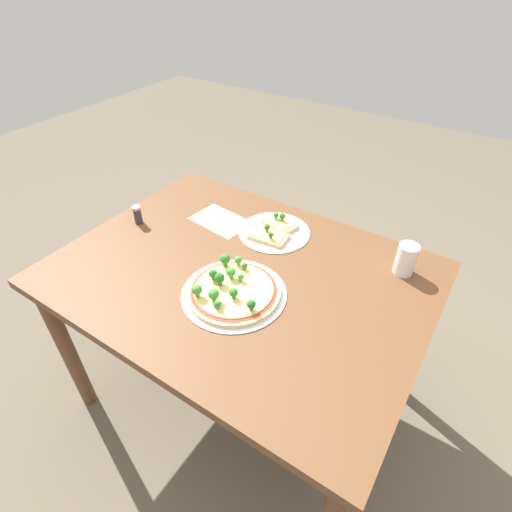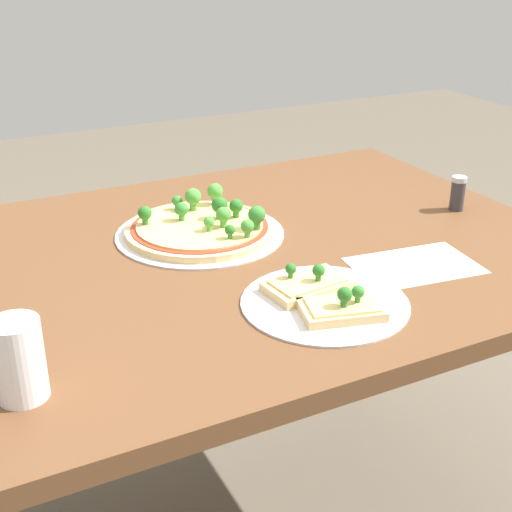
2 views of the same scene
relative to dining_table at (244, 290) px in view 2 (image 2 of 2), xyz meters
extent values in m
cube|color=brown|center=(0.00, 0.00, 0.07)|extent=(1.29, 0.96, 0.04)
cylinder|color=brown|center=(0.58, 0.42, -0.31)|extent=(0.06, 0.06, 0.73)
cylinder|color=silver|center=(-0.05, 0.11, 0.09)|extent=(0.35, 0.35, 0.00)
cylinder|color=#E5C17F|center=(-0.05, 0.11, 0.10)|extent=(0.31, 0.31, 0.01)
cylinder|color=#B73823|center=(-0.05, 0.11, 0.11)|extent=(0.28, 0.28, 0.00)
cylinder|color=#EACC75|center=(-0.05, 0.11, 0.11)|extent=(0.26, 0.26, 0.00)
sphere|color=#337A2D|center=(-0.08, 0.14, 0.14)|extent=(0.03, 0.03, 0.03)
cylinder|color=#3F8136|center=(-0.08, 0.14, 0.12)|extent=(0.01, 0.01, 0.01)
sphere|color=#286B23|center=(-0.03, 0.01, 0.13)|extent=(0.02, 0.02, 0.02)
cylinder|color=#37742D|center=(-0.03, 0.01, 0.12)|extent=(0.01, 0.01, 0.01)
sphere|color=#286B23|center=(0.03, 0.11, 0.14)|extent=(0.03, 0.03, 0.03)
cylinder|color=#37742D|center=(0.03, 0.11, 0.12)|extent=(0.01, 0.01, 0.01)
sphere|color=#479338|center=(-0.05, 0.06, 0.13)|extent=(0.02, 0.02, 0.02)
cylinder|color=#51973E|center=(-0.05, 0.06, 0.12)|extent=(0.01, 0.01, 0.01)
sphere|color=#337A2D|center=(-0.06, 0.21, 0.13)|extent=(0.02, 0.02, 0.02)
cylinder|color=#3F8136|center=(-0.06, 0.21, 0.12)|extent=(0.01, 0.01, 0.01)
sphere|color=#479338|center=(-0.01, 0.07, 0.14)|extent=(0.03, 0.03, 0.03)
cylinder|color=#51973E|center=(-0.01, 0.07, 0.12)|extent=(0.01, 0.01, 0.01)
sphere|color=#479338|center=(-0.03, 0.19, 0.15)|extent=(0.04, 0.04, 0.04)
cylinder|color=#51973E|center=(-0.03, 0.19, 0.12)|extent=(0.02, 0.02, 0.02)
sphere|color=#479338|center=(0.01, 0.00, 0.14)|extent=(0.03, 0.03, 0.03)
cylinder|color=#51973E|center=(0.01, 0.00, 0.12)|extent=(0.01, 0.01, 0.01)
sphere|color=#337A2D|center=(0.04, 0.03, 0.15)|extent=(0.04, 0.04, 0.04)
cylinder|color=#3F8136|center=(0.04, 0.03, 0.12)|extent=(0.02, 0.02, 0.02)
sphere|color=#479338|center=(0.03, 0.20, 0.14)|extent=(0.03, 0.03, 0.03)
cylinder|color=#51973E|center=(0.03, 0.20, 0.12)|extent=(0.02, 0.02, 0.02)
sphere|color=#286B23|center=(-0.15, 0.15, 0.14)|extent=(0.03, 0.03, 0.03)
cylinder|color=#37742D|center=(-0.15, 0.15, 0.12)|extent=(0.01, 0.01, 0.01)
sphere|color=#286B23|center=(0.00, 0.11, 0.14)|extent=(0.03, 0.03, 0.03)
cylinder|color=#37742D|center=(0.00, 0.11, 0.12)|extent=(0.02, 0.02, 0.02)
cylinder|color=silver|center=(0.02, -0.27, 0.09)|extent=(0.29, 0.29, 0.00)
cube|color=#E5C17F|center=(0.02, -0.32, 0.10)|extent=(0.15, 0.12, 0.02)
cube|color=#EACC75|center=(0.02, -0.32, 0.11)|extent=(0.13, 0.10, 0.00)
sphere|color=#286B23|center=(0.02, -0.33, 0.14)|extent=(0.02, 0.02, 0.02)
cylinder|color=#37742D|center=(0.02, -0.33, 0.12)|extent=(0.01, 0.01, 0.01)
sphere|color=#337A2D|center=(0.05, -0.32, 0.13)|extent=(0.02, 0.02, 0.02)
cylinder|color=#3F8136|center=(0.05, -0.32, 0.12)|extent=(0.01, 0.01, 0.01)
cube|color=#E5C17F|center=(0.02, -0.22, 0.10)|extent=(0.15, 0.10, 0.02)
cube|color=#EACC75|center=(0.02, -0.22, 0.11)|extent=(0.13, 0.09, 0.00)
sphere|color=#286B23|center=(0.03, -0.23, 0.13)|extent=(0.02, 0.02, 0.02)
cylinder|color=#37742D|center=(0.03, -0.23, 0.12)|extent=(0.01, 0.01, 0.01)
sphere|color=#286B23|center=(-0.01, -0.20, 0.13)|extent=(0.02, 0.02, 0.02)
cylinder|color=#37742D|center=(-0.01, -0.20, 0.12)|extent=(0.01, 0.01, 0.01)
cylinder|color=white|center=(-0.48, -0.31, 0.15)|extent=(0.07, 0.07, 0.12)
cylinder|color=#333338|center=(0.52, -0.02, 0.12)|extent=(0.03, 0.03, 0.07)
cylinder|color=#B2B2B7|center=(0.52, -0.02, 0.16)|extent=(0.03, 0.03, 0.01)
cube|color=silver|center=(0.25, -0.22, 0.09)|extent=(0.25, 0.18, 0.00)
camera|label=1|loc=(-0.63, 0.86, 1.01)|focal=28.00mm
camera|label=2|loc=(-0.56, -1.16, 0.66)|focal=50.00mm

